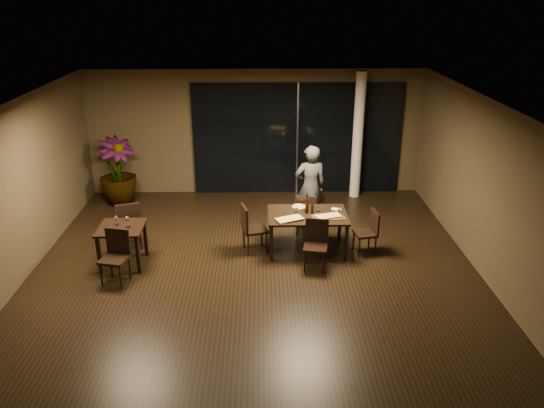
{
  "coord_description": "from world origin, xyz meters",
  "views": [
    {
      "loc": [
        0.13,
        -8.39,
        4.72
      ],
      "look_at": [
        0.32,
        0.59,
        1.05
      ],
      "focal_mm": 35.0,
      "sensor_mm": 36.0,
      "label": 1
    }
  ],
  "objects_px": {
    "chair_main_left": "(251,226)",
    "chair_side_far": "(129,223)",
    "chair_side_near": "(116,253)",
    "side_table": "(122,233)",
    "chair_main_near": "(316,241)",
    "bottle_b": "(312,207)",
    "bottle_c": "(307,203)",
    "chair_main_far": "(306,212)",
    "main_table": "(307,218)",
    "bottle_a": "(307,206)",
    "chair_main_right": "(369,230)",
    "diner": "(310,187)",
    "potted_plant": "(118,171)"
  },
  "relations": [
    {
      "from": "chair_main_left",
      "to": "chair_side_far",
      "type": "relative_size",
      "value": 0.96
    },
    {
      "from": "chair_side_near",
      "to": "side_table",
      "type": "bearing_deg",
      "value": 105.74
    },
    {
      "from": "chair_main_near",
      "to": "chair_main_left",
      "type": "xyz_separation_m",
      "value": [
        -1.19,
        0.62,
        0.03
      ]
    },
    {
      "from": "chair_main_near",
      "to": "chair_side_near",
      "type": "height_order",
      "value": "chair_side_near"
    },
    {
      "from": "bottle_b",
      "to": "bottle_c",
      "type": "height_order",
      "value": "bottle_c"
    },
    {
      "from": "chair_main_far",
      "to": "main_table",
      "type": "bearing_deg",
      "value": 97.12
    },
    {
      "from": "bottle_a",
      "to": "chair_main_far",
      "type": "bearing_deg",
      "value": 85.16
    },
    {
      "from": "main_table",
      "to": "chair_side_far",
      "type": "bearing_deg",
      "value": 178.11
    },
    {
      "from": "chair_main_right",
      "to": "bottle_c",
      "type": "relative_size",
      "value": 2.44
    },
    {
      "from": "chair_main_near",
      "to": "chair_side_far",
      "type": "distance_m",
      "value": 3.61
    },
    {
      "from": "chair_main_right",
      "to": "bottle_a",
      "type": "height_order",
      "value": "bottle_a"
    },
    {
      "from": "chair_main_far",
      "to": "bottle_c",
      "type": "relative_size",
      "value": 2.57
    },
    {
      "from": "diner",
      "to": "bottle_b",
      "type": "height_order",
      "value": "diner"
    },
    {
      "from": "chair_main_near",
      "to": "diner",
      "type": "relative_size",
      "value": 0.51
    },
    {
      "from": "potted_plant",
      "to": "chair_main_near",
      "type": "bearing_deg",
      "value": -36.59
    },
    {
      "from": "chair_main_left",
      "to": "bottle_a",
      "type": "relative_size",
      "value": 3.08
    },
    {
      "from": "chair_side_far",
      "to": "potted_plant",
      "type": "height_order",
      "value": "potted_plant"
    },
    {
      "from": "main_table",
      "to": "chair_main_right",
      "type": "height_order",
      "value": "chair_main_right"
    },
    {
      "from": "side_table",
      "to": "chair_main_left",
      "type": "height_order",
      "value": "chair_main_left"
    },
    {
      "from": "chair_main_left",
      "to": "bottle_c",
      "type": "height_order",
      "value": "bottle_c"
    },
    {
      "from": "chair_main_far",
      "to": "bottle_a",
      "type": "relative_size",
      "value": 2.9
    },
    {
      "from": "chair_main_far",
      "to": "diner",
      "type": "distance_m",
      "value": 0.59
    },
    {
      "from": "main_table",
      "to": "bottle_a",
      "type": "relative_size",
      "value": 4.87
    },
    {
      "from": "bottle_c",
      "to": "chair_side_far",
      "type": "bearing_deg",
      "value": -179.64
    },
    {
      "from": "side_table",
      "to": "bottle_a",
      "type": "height_order",
      "value": "bottle_a"
    },
    {
      "from": "side_table",
      "to": "chair_main_left",
      "type": "xyz_separation_m",
      "value": [
        2.32,
        0.45,
        -0.09
      ]
    },
    {
      "from": "chair_main_right",
      "to": "bottle_b",
      "type": "relative_size",
      "value": 3.12
    },
    {
      "from": "chair_side_far",
      "to": "main_table",
      "type": "bearing_deg",
      "value": 159.85
    },
    {
      "from": "side_table",
      "to": "bottle_b",
      "type": "relative_size",
      "value": 2.95
    },
    {
      "from": "side_table",
      "to": "chair_side_far",
      "type": "height_order",
      "value": "chair_side_far"
    },
    {
      "from": "chair_main_right",
      "to": "chair_side_far",
      "type": "distance_m",
      "value": 4.59
    },
    {
      "from": "chair_main_right",
      "to": "bottle_c",
      "type": "xyz_separation_m",
      "value": [
        -1.17,
        0.26,
        0.45
      ]
    },
    {
      "from": "potted_plant",
      "to": "bottle_c",
      "type": "distance_m",
      "value": 4.84
    },
    {
      "from": "chair_side_near",
      "to": "bottle_c",
      "type": "relative_size",
      "value": 2.68
    },
    {
      "from": "side_table",
      "to": "chair_main_left",
      "type": "bearing_deg",
      "value": 11.06
    },
    {
      "from": "bottle_a",
      "to": "bottle_c",
      "type": "height_order",
      "value": "bottle_c"
    },
    {
      "from": "main_table",
      "to": "bottle_a",
      "type": "distance_m",
      "value": 0.24
    },
    {
      "from": "main_table",
      "to": "bottle_a",
      "type": "xyz_separation_m",
      "value": [
        -0.01,
        0.05,
        0.23
      ]
    },
    {
      "from": "chair_main_near",
      "to": "chair_main_right",
      "type": "xyz_separation_m",
      "value": [
        1.06,
        0.54,
        -0.03
      ]
    },
    {
      "from": "chair_main_right",
      "to": "bottle_c",
      "type": "height_order",
      "value": "bottle_c"
    },
    {
      "from": "chair_main_left",
      "to": "potted_plant",
      "type": "relative_size",
      "value": 0.61
    },
    {
      "from": "chair_main_near",
      "to": "bottle_a",
      "type": "height_order",
      "value": "bottle_a"
    },
    {
      "from": "side_table",
      "to": "diner",
      "type": "relative_size",
      "value": 0.45
    },
    {
      "from": "chair_main_near",
      "to": "chair_main_right",
      "type": "relative_size",
      "value": 1.06
    },
    {
      "from": "side_table",
      "to": "potted_plant",
      "type": "xyz_separation_m",
      "value": [
        -0.81,
        3.03,
        0.15
      ]
    },
    {
      "from": "chair_side_far",
      "to": "bottle_b",
      "type": "height_order",
      "value": "bottle_b"
    },
    {
      "from": "chair_main_far",
      "to": "chair_main_left",
      "type": "xyz_separation_m",
      "value": [
        -1.12,
        -0.72,
        0.03
      ]
    },
    {
      "from": "chair_main_left",
      "to": "chair_side_near",
      "type": "bearing_deg",
      "value": 99.13
    },
    {
      "from": "diner",
      "to": "bottle_a",
      "type": "distance_m",
      "value": 1.06
    },
    {
      "from": "chair_main_right",
      "to": "bottle_a",
      "type": "xyz_separation_m",
      "value": [
        -1.18,
        0.18,
        0.43
      ]
    }
  ]
}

